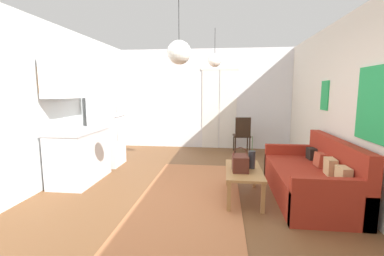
{
  "coord_description": "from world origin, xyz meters",
  "views": [
    {
      "loc": [
        0.54,
        -3.46,
        1.58
      ],
      "look_at": [
        -0.01,
        1.11,
        0.93
      ],
      "focal_mm": 24.88,
      "sensor_mm": 36.0,
      "label": 1
    }
  ],
  "objects_px": {
    "bamboo_vase": "(252,160)",
    "pendant_lamp_near": "(179,52)",
    "couch": "(313,179)",
    "pendant_lamp_far": "(215,60)",
    "coffee_table": "(244,173)",
    "handbag": "(240,163)",
    "accent_chair": "(242,133)",
    "refrigerator": "(107,125)"
  },
  "relations": [
    {
      "from": "accent_chair",
      "to": "pendant_lamp_near",
      "type": "distance_m",
      "value": 4.1
    },
    {
      "from": "coffee_table",
      "to": "refrigerator",
      "type": "distance_m",
      "value": 3.14
    },
    {
      "from": "accent_chair",
      "to": "pendant_lamp_near",
      "type": "relative_size",
      "value": 1.12
    },
    {
      "from": "handbag",
      "to": "pendant_lamp_near",
      "type": "bearing_deg",
      "value": -138.62
    },
    {
      "from": "couch",
      "to": "accent_chair",
      "type": "distance_m",
      "value": 2.92
    },
    {
      "from": "refrigerator",
      "to": "pendant_lamp_far",
      "type": "distance_m",
      "value": 2.61
    },
    {
      "from": "handbag",
      "to": "accent_chair",
      "type": "bearing_deg",
      "value": 85.65
    },
    {
      "from": "coffee_table",
      "to": "handbag",
      "type": "relative_size",
      "value": 3.05
    },
    {
      "from": "accent_chair",
      "to": "handbag",
      "type": "bearing_deg",
      "value": 81.07
    },
    {
      "from": "accent_chair",
      "to": "pendant_lamp_far",
      "type": "bearing_deg",
      "value": 65.43
    },
    {
      "from": "coffee_table",
      "to": "bamboo_vase",
      "type": "height_order",
      "value": "bamboo_vase"
    },
    {
      "from": "accent_chair",
      "to": "pendant_lamp_far",
      "type": "relative_size",
      "value": 1.32
    },
    {
      "from": "couch",
      "to": "pendant_lamp_far",
      "type": "distance_m",
      "value": 2.58
    },
    {
      "from": "pendant_lamp_near",
      "to": "couch",
      "type": "bearing_deg",
      "value": 25.91
    },
    {
      "from": "pendant_lamp_near",
      "to": "coffee_table",
      "type": "bearing_deg",
      "value": 42.83
    },
    {
      "from": "handbag",
      "to": "refrigerator",
      "type": "relative_size",
      "value": 0.2
    },
    {
      "from": "couch",
      "to": "pendant_lamp_far",
      "type": "height_order",
      "value": "pendant_lamp_far"
    },
    {
      "from": "couch",
      "to": "coffee_table",
      "type": "bearing_deg",
      "value": -172.35
    },
    {
      "from": "coffee_table",
      "to": "accent_chair",
      "type": "distance_m",
      "value": 2.93
    },
    {
      "from": "bamboo_vase",
      "to": "pendant_lamp_near",
      "type": "height_order",
      "value": "pendant_lamp_near"
    },
    {
      "from": "couch",
      "to": "pendant_lamp_near",
      "type": "height_order",
      "value": "pendant_lamp_near"
    },
    {
      "from": "couch",
      "to": "refrigerator",
      "type": "height_order",
      "value": "refrigerator"
    },
    {
      "from": "coffee_table",
      "to": "pendant_lamp_near",
      "type": "relative_size",
      "value": 1.28
    },
    {
      "from": "couch",
      "to": "accent_chair",
      "type": "relative_size",
      "value": 2.16
    },
    {
      "from": "couch",
      "to": "coffee_table",
      "type": "height_order",
      "value": "couch"
    },
    {
      "from": "refrigerator",
      "to": "pendant_lamp_near",
      "type": "bearing_deg",
      "value": -49.08
    },
    {
      "from": "pendant_lamp_near",
      "to": "handbag",
      "type": "bearing_deg",
      "value": 41.38
    },
    {
      "from": "refrigerator",
      "to": "accent_chair",
      "type": "xyz_separation_m",
      "value": [
        2.91,
        1.46,
        -0.35
      ]
    },
    {
      "from": "couch",
      "to": "pendant_lamp_near",
      "type": "relative_size",
      "value": 2.42
    },
    {
      "from": "pendant_lamp_near",
      "to": "pendant_lamp_far",
      "type": "height_order",
      "value": "same"
    },
    {
      "from": "bamboo_vase",
      "to": "pendant_lamp_near",
      "type": "relative_size",
      "value": 0.58
    },
    {
      "from": "couch",
      "to": "accent_chair",
      "type": "xyz_separation_m",
      "value": [
        -0.86,
        2.78,
        0.23
      ]
    },
    {
      "from": "pendant_lamp_near",
      "to": "bamboo_vase",
      "type": "bearing_deg",
      "value": 41.17
    },
    {
      "from": "couch",
      "to": "pendant_lamp_far",
      "type": "xyz_separation_m",
      "value": [
        -1.51,
        0.99,
        1.84
      ]
    },
    {
      "from": "accent_chair",
      "to": "pendant_lamp_far",
      "type": "distance_m",
      "value": 2.5
    },
    {
      "from": "handbag",
      "to": "pendant_lamp_near",
      "type": "height_order",
      "value": "pendant_lamp_near"
    },
    {
      "from": "bamboo_vase",
      "to": "pendant_lamp_near",
      "type": "distance_m",
      "value": 1.9
    },
    {
      "from": "handbag",
      "to": "accent_chair",
      "type": "xyz_separation_m",
      "value": [
        0.23,
        3.01,
        -0.05
      ]
    },
    {
      "from": "refrigerator",
      "to": "couch",
      "type": "bearing_deg",
      "value": -19.27
    },
    {
      "from": "coffee_table",
      "to": "refrigerator",
      "type": "height_order",
      "value": "refrigerator"
    },
    {
      "from": "bamboo_vase",
      "to": "refrigerator",
      "type": "bearing_deg",
      "value": 153.99
    },
    {
      "from": "pendant_lamp_near",
      "to": "pendant_lamp_far",
      "type": "relative_size",
      "value": 1.18
    }
  ]
}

